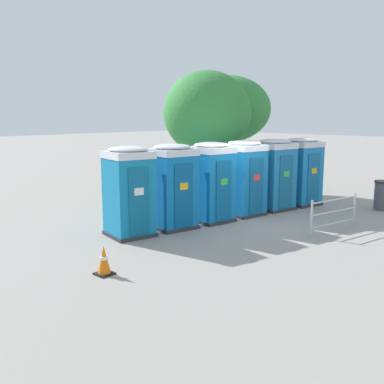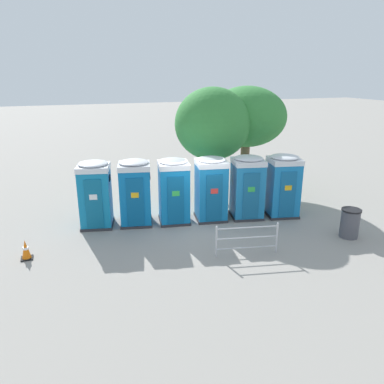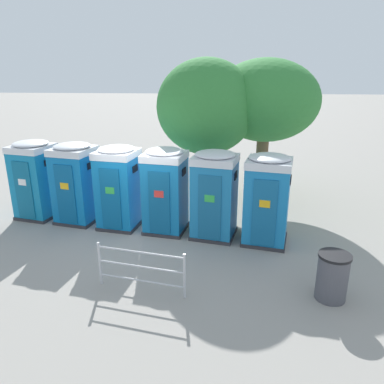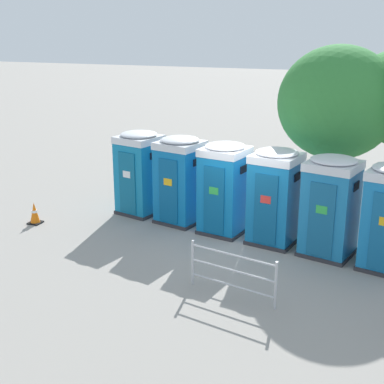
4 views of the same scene
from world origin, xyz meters
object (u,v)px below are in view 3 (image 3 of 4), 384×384
at_px(portapotty_4, 215,194).
at_px(street_tree_0, 265,101).
at_px(portapotty_2, 119,187).
at_px(portapotty_5, 267,199).
at_px(street_tree_1, 206,107).
at_px(trash_can, 332,277).
at_px(event_barrier, 141,268).
at_px(portapotty_1, 76,183).
at_px(portapotty_3, 165,190).
at_px(portapotty_0, 35,179).

distance_m(portapotty_4, street_tree_0, 4.53).
xyz_separation_m(portapotty_2, portapotty_5, (4.37, -0.80, -0.00)).
height_order(portapotty_4, street_tree_1, street_tree_1).
relative_size(street_tree_1, trash_can, 4.82).
bearing_deg(event_barrier, street_tree_0, 63.57).
distance_m(street_tree_0, event_barrier, 7.88).
relative_size(portapotty_1, portapotty_4, 1.00).
xyz_separation_m(portapotty_2, street_tree_1, (2.56, 2.35, 2.15)).
bearing_deg(portapotty_4, trash_can, -49.59).
height_order(portapotty_3, trash_can, portapotty_3).
bearing_deg(portapotty_5, street_tree_1, 119.87).
distance_m(portapotty_3, street_tree_0, 5.06).
height_order(portapotty_5, street_tree_1, street_tree_1).
bearing_deg(street_tree_0, street_tree_1, -162.08).
xyz_separation_m(portapotty_3, portapotty_5, (2.90, -0.58, -0.00)).
xyz_separation_m(portapotty_0, portapotty_2, (2.90, -0.60, 0.00)).
relative_size(portapotty_5, trash_can, 2.42).
bearing_deg(portapotty_1, street_tree_1, 27.01).
relative_size(portapotty_3, trash_can, 2.42).
bearing_deg(trash_can, portapotty_0, 153.96).
relative_size(portapotty_4, trash_can, 2.42).
bearing_deg(portapotty_4, portapotty_1, 169.55).
height_order(portapotty_2, portapotty_4, same).
distance_m(portapotty_2, trash_can, 6.54).
distance_m(portapotty_0, portapotty_5, 7.40).
distance_m(portapotty_0, portapotty_1, 1.48).
bearing_deg(portapotty_1, portapotty_3, -10.25).
bearing_deg(event_barrier, street_tree_1, 78.50).
height_order(portapotty_3, portapotty_4, same).
relative_size(portapotty_4, event_barrier, 1.26).
distance_m(street_tree_0, trash_can, 7.25).
relative_size(trash_can, event_barrier, 0.52).
bearing_deg(portapotty_0, event_barrier, -43.85).
distance_m(portapotty_1, portapotty_5, 5.92).
distance_m(portapotty_3, street_tree_1, 3.53).
xyz_separation_m(street_tree_0, event_barrier, (-3.24, -6.52, -3.02)).
bearing_deg(portapotty_4, street_tree_1, 97.25).
xyz_separation_m(portapotty_2, trash_can, (5.47, -3.50, -0.75)).
xyz_separation_m(portapotty_0, portapotty_1, (1.45, -0.29, -0.00)).
bearing_deg(portapotty_0, portapotty_5, -10.89).
height_order(portapotty_0, street_tree_1, street_tree_1).
bearing_deg(street_tree_1, portapotty_1, -152.99).
bearing_deg(portapotty_4, event_barrier, -117.31).
xyz_separation_m(portapotty_4, trash_can, (2.55, -3.00, -0.75)).
relative_size(portapotty_0, portapotty_5, 1.00).
distance_m(portapotty_4, street_tree_1, 3.59).
distance_m(portapotty_2, portapotty_4, 2.96).
xyz_separation_m(street_tree_0, street_tree_1, (-2.05, -0.66, -0.15)).
bearing_deg(portapotty_5, portapotty_0, 169.11).
height_order(portapotty_0, event_barrier, portapotty_0).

